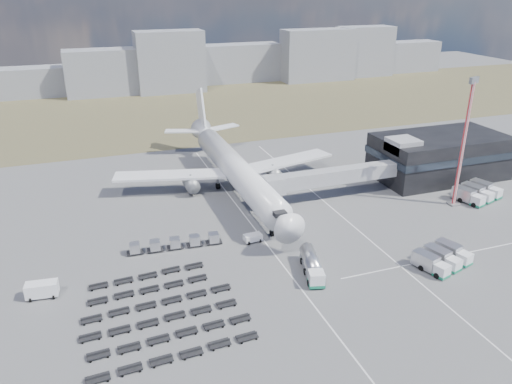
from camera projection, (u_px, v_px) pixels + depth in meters
name	position (u px, v px, depth m)	size (l,w,h in m)	color
ground	(291.00, 260.00, 83.26)	(420.00, 420.00, 0.00)	#565659
grass_strip	(170.00, 111.00, 178.67)	(420.00, 90.00, 0.01)	brown
lane_markings	(335.00, 242.00, 88.87)	(47.12, 110.00, 0.01)	silver
terminal	(439.00, 155.00, 116.71)	(30.40, 16.40, 11.00)	black
jet_bridge	(323.00, 178.00, 103.90)	(30.30, 3.80, 7.05)	#939399
airliner	(233.00, 167.00, 109.27)	(51.59, 64.53, 17.62)	white
skyline	(185.00, 65.00, 214.61)	(291.25, 26.84, 24.55)	gray
fuel_tanker	(312.00, 265.00, 78.67)	(4.73, 9.82, 3.08)	white
pushback_tug	(253.00, 238.00, 88.69)	(3.15, 1.77, 1.43)	white
utility_van	(42.00, 290.00, 72.95)	(4.53, 2.05, 2.40)	white
catering_truck	(267.00, 184.00, 110.19)	(2.98, 6.17, 2.74)	white
service_trucks_near	(442.00, 258.00, 81.09)	(9.65, 8.31, 2.50)	white
service_trucks_far	(477.00, 193.00, 105.82)	(10.40, 8.95, 2.69)	white
uld_row	(175.00, 243.00, 86.22)	(16.48, 2.85, 1.80)	black
baggage_dollies	(159.00, 313.00, 69.37)	(23.29, 22.34, 0.68)	black
floodlight_mast	(463.00, 144.00, 98.56)	(2.50, 2.03, 26.30)	red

